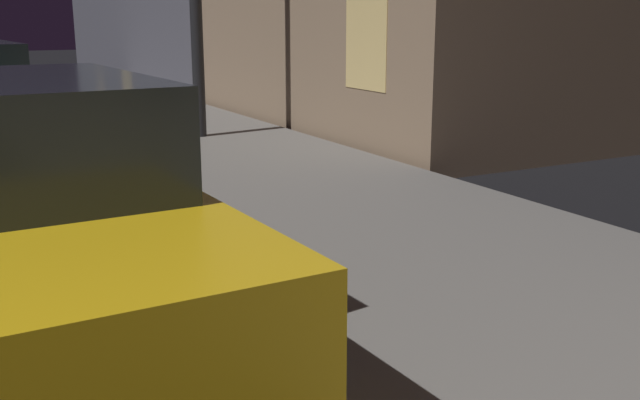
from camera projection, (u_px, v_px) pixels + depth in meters
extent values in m
cylinder|color=black|center=(105.00, 211.00, 5.46)|extent=(0.24, 0.67, 0.66)
cylinder|color=black|center=(255.00, 337.00, 3.33)|extent=(0.24, 0.67, 0.66)
cylinder|color=black|center=(10.00, 119.00, 10.31)|extent=(0.26, 0.67, 0.66)
cylinder|color=black|center=(53.00, 147.00, 8.14)|extent=(0.26, 0.67, 0.66)
cube|color=#F2D17F|center=(368.00, 38.00, 8.76)|extent=(0.06, 0.90, 1.20)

